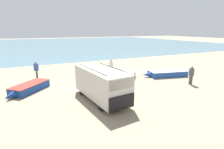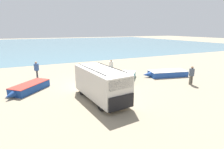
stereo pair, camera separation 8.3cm
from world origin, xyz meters
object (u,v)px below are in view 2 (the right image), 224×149
object	(u,v)px
fishing_rowboat_0	(127,77)
fishing_rowboat_2	(29,88)
parked_van	(101,83)
fisherman_0	(111,66)
fishing_rowboat_1	(166,73)
fisherman_2	(192,74)
fisherman_1	(37,68)

from	to	relation	value
fishing_rowboat_0	fishing_rowboat_2	bearing A→B (deg)	-55.09
parked_van	fisherman_0	size ratio (longest dim) A/B	3.25
parked_van	fisherman_0	world-z (taller)	parked_van
fishing_rowboat_1	fisherman_2	world-z (taller)	fisherman_2
fisherman_2	fishing_rowboat_0	bearing A→B (deg)	-103.14
fishing_rowboat_0	fishing_rowboat_1	distance (m)	4.75
fisherman_1	parked_van	bearing A→B (deg)	-58.40
fishing_rowboat_2	fisherman_1	xyz separation A→B (m)	(0.80, 3.85, 0.77)
fisherman_0	parked_van	bearing A→B (deg)	-50.84
fisherman_2	parked_van	bearing A→B (deg)	-65.29
fishing_rowboat_0	fisherman_2	xyz separation A→B (m)	(4.69, -3.75, 0.73)
parked_van	fishing_rowboat_2	distance (m)	6.40
fishing_rowboat_1	fishing_rowboat_2	bearing A→B (deg)	8.51
parked_van	fishing_rowboat_1	xyz separation A→B (m)	(8.92, 3.18, -0.93)
fisherman_0	fisherman_1	size ratio (longest dim) A/B	0.92
fishing_rowboat_1	fisherman_1	distance (m)	13.79
parked_van	fishing_rowboat_0	size ratio (longest dim) A/B	1.43
fishing_rowboat_0	fisherman_2	distance (m)	6.05
fishing_rowboat_1	fisherman_1	bearing A→B (deg)	-7.93
fishing_rowboat_0	fishing_rowboat_1	xyz separation A→B (m)	(4.73, -0.45, 0.01)
parked_van	fisherman_2	bearing A→B (deg)	82.54
parked_van	fisherman_1	xyz separation A→B (m)	(-3.98, 7.99, -0.16)
fishing_rowboat_2	fisherman_2	xyz separation A→B (m)	(13.66, -4.27, 0.72)
fishing_rowboat_2	fisherman_0	distance (m)	8.89
fisherman_2	fishing_rowboat_1	bearing A→B (deg)	-155.12
parked_van	fishing_rowboat_2	xyz separation A→B (m)	(-4.78, 4.15, -0.93)
fisherman_2	fisherman_1	bearing A→B (deg)	-96.74
fishing_rowboat_0	fisherman_1	size ratio (longest dim) A/B	2.09
fisherman_1	fishing_rowboat_1	bearing A→B (deg)	-15.32
parked_van	fisherman_1	size ratio (longest dim) A/B	3.00
parked_van	fisherman_2	xyz separation A→B (m)	(8.88, -0.13, -0.21)
fisherman_1	fisherman_2	bearing A→B (deg)	-27.14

